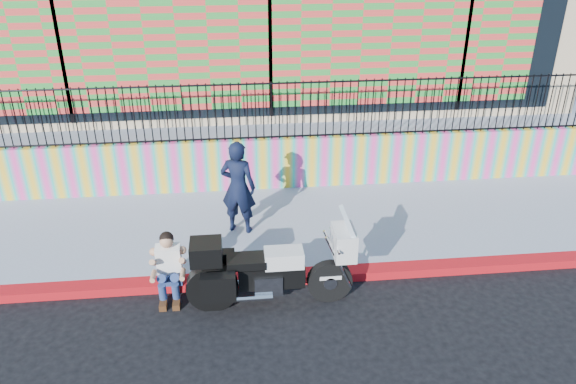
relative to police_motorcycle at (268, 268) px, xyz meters
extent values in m
plane|color=black|center=(0.42, 0.56, -0.65)|extent=(90.00, 90.00, 0.00)
cube|color=#A50B1B|center=(0.42, 0.56, -0.57)|extent=(16.00, 0.30, 0.15)
cube|color=gray|center=(0.42, 2.21, -0.57)|extent=(16.00, 3.00, 0.15)
cube|color=#FF43A4|center=(0.42, 3.81, 0.05)|extent=(16.00, 0.20, 1.10)
cube|color=gray|center=(0.42, 8.91, -0.02)|extent=(16.00, 10.00, 1.25)
cube|color=tan|center=(0.42, 8.71, 2.60)|extent=(14.00, 8.00, 4.00)
cube|color=black|center=(0.42, 4.69, 2.20)|extent=(12.60, 0.04, 2.80)
cube|color=#ED3B34|center=(0.42, 4.66, 2.20)|extent=(11.48, 0.02, 2.40)
cylinder|color=black|center=(0.95, 0.00, -0.30)|extent=(0.70, 0.15, 0.70)
cylinder|color=black|center=(-0.85, 0.00, -0.30)|extent=(0.70, 0.15, 0.70)
cube|color=black|center=(0.05, 0.00, -0.12)|extent=(1.00, 0.30, 0.36)
cube|color=silver|center=(0.00, 0.00, -0.23)|extent=(0.42, 0.36, 0.32)
cube|color=silver|center=(0.24, 0.00, 0.17)|extent=(0.58, 0.34, 0.25)
cube|color=black|center=(-0.32, 0.00, 0.15)|extent=(0.58, 0.36, 0.13)
cube|color=silver|center=(1.14, 0.00, 0.39)|extent=(0.32, 0.55, 0.44)
cube|color=silver|center=(1.18, 0.00, 0.72)|extent=(0.19, 0.49, 0.36)
cube|color=black|center=(-0.90, 0.00, 0.35)|extent=(0.46, 0.44, 0.32)
cube|color=black|center=(-0.74, -0.32, -0.07)|extent=(0.51, 0.19, 0.42)
cube|color=black|center=(-0.74, 0.32, -0.07)|extent=(0.51, 0.19, 0.42)
cube|color=silver|center=(0.95, 0.00, -0.20)|extent=(0.34, 0.17, 0.06)
imported|color=black|center=(-0.38, 2.05, 0.38)|extent=(0.74, 0.60, 1.76)
cube|color=navy|center=(-1.51, 0.53, -0.41)|extent=(0.36, 0.28, 0.18)
cube|color=white|center=(-1.51, 0.49, -0.06)|extent=(0.38, 0.27, 0.54)
sphere|color=tan|center=(-1.51, 0.45, 0.30)|extent=(0.21, 0.21, 0.21)
cube|color=#472814|center=(-1.61, 0.09, -0.60)|extent=(0.11, 0.26, 0.10)
cube|color=#472814|center=(-1.41, 0.09, -0.60)|extent=(0.11, 0.26, 0.10)
camera|label=1|loc=(-0.43, -7.00, 4.78)|focal=35.00mm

